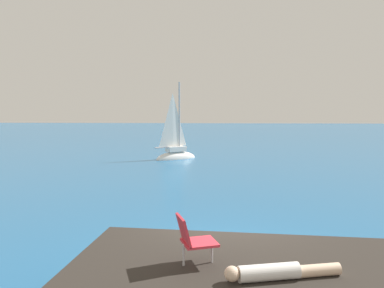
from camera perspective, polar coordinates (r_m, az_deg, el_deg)
The scene contains 6 objects.
ground_plane at distance 9.07m, azimuth 4.83°, elevation -16.83°, with size 160.00×160.00×0.00m, color #236093.
boulder_seaward at distance 8.53m, azimuth 9.35°, elevation -18.37°, with size 1.53×1.22×0.84m, color #2F241F.
boulder_inland at distance 8.60m, azimuth 19.71°, elevation -18.41°, with size 1.33×1.06×0.73m, color #282B25.
sailboat_near at distance 25.84m, azimuth -2.45°, elevation -1.56°, with size 3.03×2.59×5.70m.
person_sunbather at distance 5.90m, azimuth 12.70°, elevation -18.22°, with size 1.74×0.58×0.25m.
beach_chair at distance 6.14m, azimuth 0.07°, elevation -13.86°, with size 0.72×0.65×0.80m.
Camera 1 is at (-0.26, -8.39, 3.42)m, focal length 35.53 mm.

